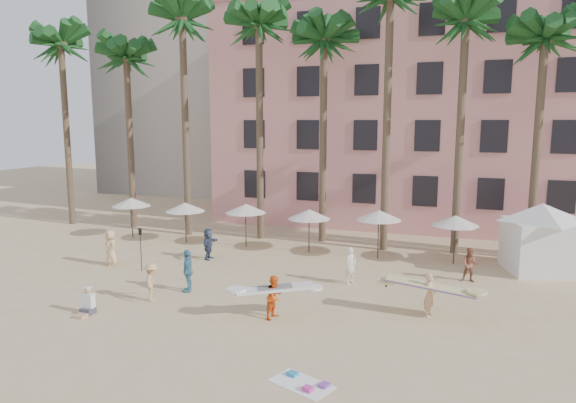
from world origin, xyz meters
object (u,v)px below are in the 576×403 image
at_px(cabana, 541,232).
at_px(carrier_yellow, 430,292).
at_px(carrier_white, 275,295).
at_px(pink_hotel, 461,115).

bearing_deg(cabana, carrier_yellow, -121.49).
relative_size(cabana, carrier_yellow, 1.60).
xyz_separation_m(carrier_yellow, carrier_white, (-5.65, -2.07, -0.08)).
xyz_separation_m(pink_hotel, cabana, (4.07, -13.54, -5.93)).
relative_size(pink_hotel, cabana, 6.37).
xyz_separation_m(pink_hotel, carrier_yellow, (-0.80, -21.49, -7.01)).
height_order(pink_hotel, carrier_yellow, pink_hotel).
height_order(carrier_yellow, carrier_white, carrier_yellow).
bearing_deg(pink_hotel, carrier_yellow, -92.13).
distance_m(carrier_yellow, carrier_white, 6.02).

